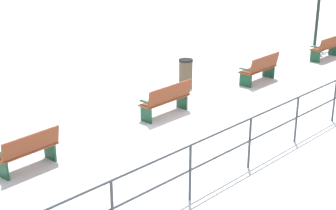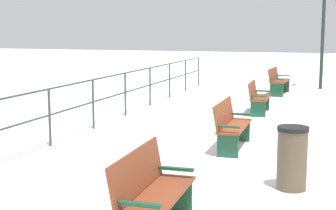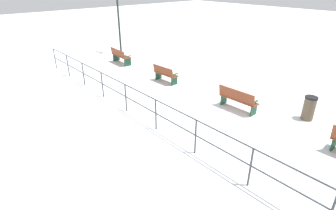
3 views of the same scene
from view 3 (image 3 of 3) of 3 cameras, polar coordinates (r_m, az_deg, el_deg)
name	(u,v)px [view 3 (image 3 of 3)]	position (r m, az deg, el deg)	size (l,w,h in m)	color
ground_plane	(237,110)	(11.17, 14.36, -0.95)	(80.00, 80.00, 0.00)	white
bench_third	(238,99)	(10.94, 14.54, 1.26)	(0.52, 1.62, 0.91)	brown
bench_fourth	(165,74)	(13.53, -0.62, 6.62)	(0.55, 1.39, 0.86)	brown
bench_fifth	(120,56)	(16.90, -10.07, 10.24)	(0.64, 1.65, 0.92)	brown
lamppost_middle	(117,2)	(18.95, -10.70, 20.75)	(0.27, 0.92, 5.03)	#1E2D23
waterfront_railing	(174,119)	(8.48, 1.34, -3.06)	(0.05, 20.62, 1.15)	#383D42
trash_bin	(309,108)	(11.17, 27.70, -0.59)	(0.45, 0.45, 0.92)	brown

